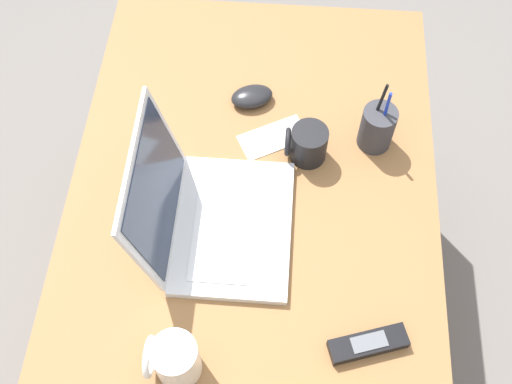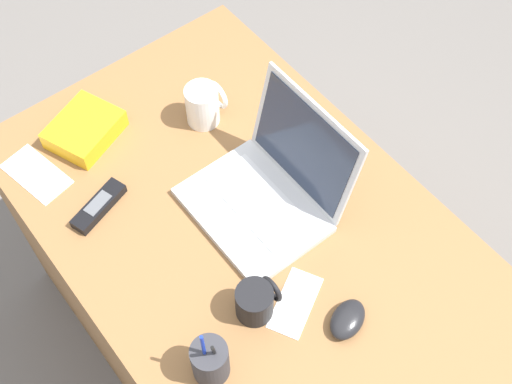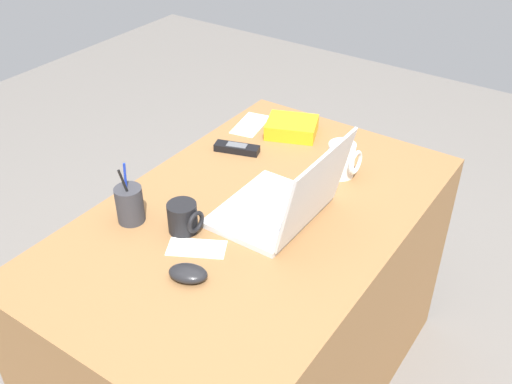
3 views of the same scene
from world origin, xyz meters
The scene contains 11 objects.
ground_plane centered at (0.00, 0.00, 0.00)m, with size 6.00×6.00×0.00m, color slate.
desk centered at (0.00, 0.00, 0.37)m, with size 1.27×0.80×0.75m, color olive.
laptop centered at (-0.03, 0.08, 0.80)m, with size 0.32×0.30×0.26m.
computer_mouse centered at (0.31, 0.02, 0.77)m, with size 0.07×0.10×0.04m, color black.
coffee_mug_white centered at (-0.32, 0.11, 0.80)m, with size 0.08×0.10×0.11m.
coffee_mug_tall centered at (0.17, -0.11, 0.79)m, with size 0.08×0.09×0.09m.
cordless_phone centered at (-0.26, -0.24, 0.76)m, with size 0.09×0.16×0.03m.
pen_holder centered at (0.21, -0.26, 0.80)m, with size 0.08×0.08×0.18m.
snack_bag centered at (-0.46, -0.16, 0.78)m, with size 0.14×0.17×0.05m, color #F2AD19.
paper_note_near_laptop centered at (0.21, -0.04, 0.75)m, with size 0.07×0.15×0.00m, color white.
paper_note_left centered at (-0.44, -0.31, 0.75)m, with size 0.17×0.09×0.00m, color white.
Camera 3 is at (1.10, 0.76, 1.74)m, focal length 41.29 mm.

